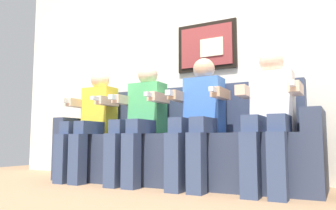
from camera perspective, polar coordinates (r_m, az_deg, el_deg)
The scene contains 7 objects.
ground_plane at distance 2.81m, azimuth -1.47°, elevation -14.05°, with size 6.31×6.31×0.00m, color #8C6B4C.
back_wall_assembly at distance 3.59m, azimuth 4.70°, elevation 8.68°, with size 4.86×0.10×2.60m.
couch at distance 3.07m, azimuth 1.56°, elevation -7.52°, with size 2.46×0.58×0.90m.
person_leftmost at distance 3.42m, azimuth -12.88°, elevation -2.30°, with size 0.46×0.56×1.11m.
person_left_center at distance 3.07m, azimuth -4.69°, elevation -2.02°, with size 0.46×0.56×1.11m.
person_right_center at distance 2.81m, azimuth 5.30°, elevation -1.63°, with size 0.46×0.56×1.11m.
person_rightmost at distance 2.64m, azimuth 16.97°, elevation -1.13°, with size 0.46×0.56×1.11m.
Camera 1 is at (1.36, -2.43, 0.39)m, focal length 35.86 mm.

